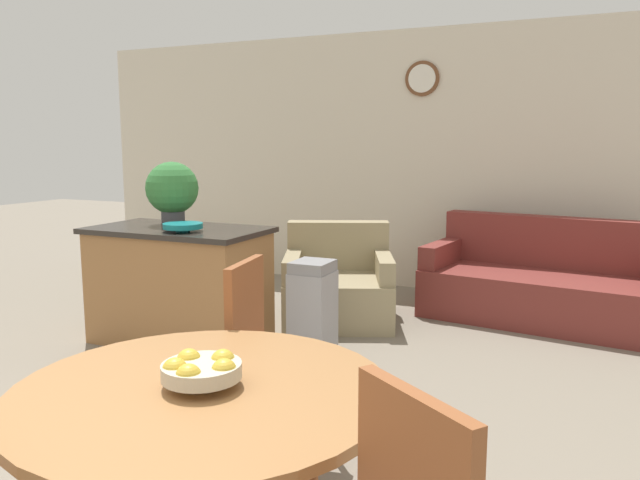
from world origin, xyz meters
name	(u,v)px	position (x,y,z in m)	size (l,w,h in m)	color
wall_back	(423,161)	(0.00, 5.55, 1.35)	(8.00, 0.09, 2.70)	beige
dining_table	(204,437)	(0.57, 0.71, 0.59)	(1.23, 1.23, 0.76)	#9E6B3D
dining_chair_far_side	(268,361)	(0.36, 1.53, 0.55)	(0.48, 0.48, 1.01)	brown
fruit_bowl	(201,370)	(0.57, 0.70, 0.82)	(0.26, 0.26, 0.11)	#B7B29E
kitchen_island	(179,285)	(-1.23, 2.98, 0.45)	(1.36, 0.75, 0.90)	#9E6B3D
teal_bowl	(183,226)	(-1.06, 2.82, 0.94)	(0.29, 0.29, 0.06)	#147A7F
potted_plant	(172,190)	(-1.36, 3.11, 1.18)	(0.41, 0.41, 0.50)	#4C4C51
trash_bin	(313,307)	(-0.17, 3.17, 0.34)	(0.28, 0.31, 0.69)	#9E9EA3
couch	(546,287)	(1.33, 4.78, 0.30)	(2.12, 1.19, 0.88)	maroon
armchair	(338,288)	(-0.33, 4.04, 0.28)	(1.19, 1.19, 0.84)	#998966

